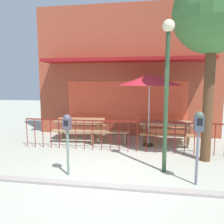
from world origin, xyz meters
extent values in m
plane|color=#A9AD9C|center=(0.00, 0.00, 0.00)|extent=(40.00, 40.00, 0.00)
cube|color=#4E2A1B|center=(0.00, 4.52, 0.00)|extent=(7.42, 0.54, 0.01)
cube|color=#9E452E|center=(0.00, 4.52, 2.60)|extent=(7.42, 0.50, 5.20)
cube|color=#E54C2D|center=(0.00, 4.26, 1.35)|extent=(4.83, 0.02, 1.70)
cube|color=maroon|center=(0.00, 3.77, 2.98)|extent=(6.31, 1.00, 0.12)
cube|color=maroon|center=(0.00, 2.09, 0.95)|extent=(6.24, 0.04, 0.04)
cylinder|color=maroon|center=(-3.12, 2.09, 0.47)|extent=(0.02, 0.02, 0.95)
cylinder|color=maroon|center=(-2.83, 2.09, 0.47)|extent=(0.02, 0.02, 0.95)
cylinder|color=maroon|center=(-2.55, 2.09, 0.47)|extent=(0.02, 0.02, 0.95)
cylinder|color=maroon|center=(-2.27, 2.09, 0.47)|extent=(0.02, 0.02, 0.95)
cylinder|color=maroon|center=(-1.98, 2.09, 0.47)|extent=(0.02, 0.02, 0.95)
cylinder|color=maroon|center=(-1.70, 2.09, 0.47)|extent=(0.02, 0.02, 0.95)
cylinder|color=maroon|center=(-1.42, 2.09, 0.47)|extent=(0.02, 0.02, 0.95)
cylinder|color=maroon|center=(-1.13, 2.09, 0.47)|extent=(0.02, 0.02, 0.95)
cylinder|color=maroon|center=(-0.85, 2.09, 0.47)|extent=(0.02, 0.02, 0.95)
cylinder|color=maroon|center=(-0.57, 2.09, 0.47)|extent=(0.02, 0.02, 0.95)
cylinder|color=maroon|center=(-0.28, 2.09, 0.47)|extent=(0.02, 0.02, 0.95)
cylinder|color=maroon|center=(0.00, 2.09, 0.47)|extent=(0.02, 0.02, 0.95)
cylinder|color=maroon|center=(0.28, 2.09, 0.47)|extent=(0.02, 0.02, 0.95)
cylinder|color=maroon|center=(0.57, 2.09, 0.47)|extent=(0.02, 0.02, 0.95)
cylinder|color=maroon|center=(0.85, 2.09, 0.47)|extent=(0.02, 0.02, 0.95)
cylinder|color=maroon|center=(1.13, 2.09, 0.47)|extent=(0.02, 0.02, 0.95)
cylinder|color=maroon|center=(1.42, 2.09, 0.47)|extent=(0.02, 0.02, 0.95)
cylinder|color=maroon|center=(1.70, 2.09, 0.47)|extent=(0.02, 0.02, 0.95)
cylinder|color=maroon|center=(1.98, 2.09, 0.47)|extent=(0.02, 0.02, 0.95)
cylinder|color=maroon|center=(2.27, 2.09, 0.47)|extent=(0.02, 0.02, 0.95)
cylinder|color=maroon|center=(2.55, 2.09, 0.47)|extent=(0.02, 0.02, 0.95)
cylinder|color=maroon|center=(2.83, 2.09, 0.47)|extent=(0.02, 0.02, 0.95)
cube|color=#9B734E|center=(-1.62, 3.28, 0.74)|extent=(1.85, 0.88, 0.07)
cube|color=#9E7F54|center=(-1.58, 2.74, 0.44)|extent=(1.81, 0.38, 0.05)
cube|color=#9C6E4E|center=(-1.66, 3.83, 0.44)|extent=(1.81, 0.38, 0.05)
cube|color=#865B44|center=(-2.34, 2.95, 0.37)|extent=(0.09, 0.35, 0.78)
cube|color=olive|center=(-2.38, 3.51, 0.37)|extent=(0.09, 0.35, 0.78)
cube|color=olive|center=(-0.87, 3.06, 0.37)|extent=(0.09, 0.35, 0.78)
cube|color=olive|center=(-0.91, 3.62, 0.37)|extent=(0.09, 0.35, 0.78)
cube|color=#987456|center=(1.51, 3.22, 0.74)|extent=(1.80, 0.77, 0.07)
cube|color=#A86D43|center=(1.51, 2.67, 0.44)|extent=(1.80, 0.27, 0.05)
cube|color=#A27A4B|center=(1.52, 3.77, 0.44)|extent=(1.80, 0.27, 0.05)
cube|color=olive|center=(0.77, 2.94, 0.37)|extent=(0.07, 0.35, 0.78)
cube|color=#856141|center=(0.78, 3.50, 0.37)|extent=(0.07, 0.35, 0.78)
cube|color=#8B5B43|center=(2.25, 2.94, 0.37)|extent=(0.07, 0.35, 0.78)
cube|color=brown|center=(2.25, 3.50, 0.37)|extent=(0.07, 0.35, 0.78)
cylinder|color=black|center=(0.91, 2.83, 0.03)|extent=(0.36, 0.36, 0.05)
cylinder|color=#B7B7AE|center=(0.91, 2.83, 1.18)|extent=(0.04, 0.04, 2.37)
cone|color=red|center=(0.91, 2.83, 2.23)|extent=(2.10, 2.10, 0.36)
cube|color=olive|center=(-0.43, 2.75, 0.45)|extent=(1.42, 0.45, 0.06)
cube|color=brown|center=(-0.99, 2.70, 0.23)|extent=(0.08, 0.29, 0.45)
cube|color=brown|center=(0.13, 2.80, 0.23)|extent=(0.08, 0.29, 0.45)
cylinder|color=slate|center=(1.91, 0.04, 0.58)|extent=(0.06, 0.06, 1.16)
cube|color=#404755|center=(1.91, 0.04, 1.32)|extent=(0.18, 0.14, 0.32)
sphere|color=#4B564B|center=(1.91, 0.04, 1.49)|extent=(0.17, 0.17, 0.17)
cube|color=black|center=(1.91, -0.04, 1.36)|extent=(0.11, 0.01, 0.14)
cylinder|color=slate|center=(-0.94, 0.08, 0.54)|extent=(0.06, 0.06, 1.08)
cube|color=#4E424E|center=(-0.94, 0.08, 1.21)|extent=(0.18, 0.14, 0.26)
sphere|color=#464558|center=(-0.94, 0.08, 1.35)|extent=(0.17, 0.17, 0.17)
cube|color=black|center=(-0.94, 0.01, 1.25)|extent=(0.11, 0.01, 0.12)
cylinder|color=brown|center=(2.47, 1.61, 1.67)|extent=(0.27, 0.27, 3.35)
sphere|color=#42753C|center=(2.47, 1.61, 3.91)|extent=(2.06, 2.06, 2.06)
cylinder|color=#2C452B|center=(1.29, 0.64, 1.64)|extent=(0.10, 0.10, 3.29)
sphere|color=beige|center=(1.29, 0.64, 3.41)|extent=(0.28, 0.28, 0.28)
cube|color=#9D948F|center=(0.00, -0.39, 0.00)|extent=(10.39, 0.20, 0.11)
camera|label=1|loc=(0.86, -4.65, 2.16)|focal=35.58mm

